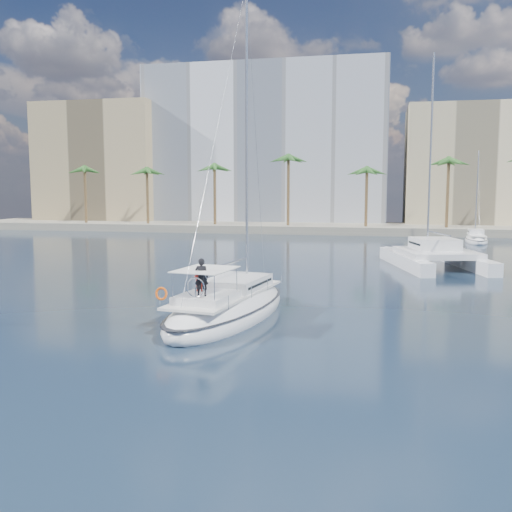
# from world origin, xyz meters

# --- Properties ---
(ground) EXTENTS (160.00, 160.00, 0.00)m
(ground) POSITION_xyz_m (0.00, 0.00, 0.00)
(ground) COLOR black
(ground) RESTS_ON ground
(quay) EXTENTS (120.00, 14.00, 1.20)m
(quay) POSITION_xyz_m (0.00, 61.00, 0.60)
(quay) COLOR gray
(quay) RESTS_ON ground
(building_modern) EXTENTS (42.00, 16.00, 28.00)m
(building_modern) POSITION_xyz_m (-12.00, 73.00, 14.00)
(building_modern) COLOR white
(building_modern) RESTS_ON ground
(building_tan_left) EXTENTS (22.00, 14.00, 22.00)m
(building_tan_left) POSITION_xyz_m (-42.00, 69.00, 11.00)
(building_tan_left) COLOR tan
(building_tan_left) RESTS_ON ground
(building_beige) EXTENTS (20.00, 14.00, 20.00)m
(building_beige) POSITION_xyz_m (22.00, 70.00, 10.00)
(building_beige) COLOR beige
(building_beige) RESTS_ON ground
(palm_left) EXTENTS (3.60, 3.60, 12.30)m
(palm_left) POSITION_xyz_m (-34.00, 57.00, 10.28)
(palm_left) COLOR brown
(palm_left) RESTS_ON ground
(palm_centre) EXTENTS (3.60, 3.60, 12.30)m
(palm_centre) POSITION_xyz_m (0.00, 57.00, 10.28)
(palm_centre) COLOR brown
(palm_centre) RESTS_ON ground
(main_sloop) EXTENTS (5.78, 12.96, 18.57)m
(main_sloop) POSITION_xyz_m (0.21, -1.13, 0.55)
(main_sloop) COLOR white
(main_sloop) RESTS_ON ground
(catamaran) EXTENTS (9.22, 13.93, 18.55)m
(catamaran) POSITION_xyz_m (12.64, 21.80, 1.17)
(catamaran) COLOR white
(catamaran) RESTS_ON ground
(seagull) EXTENTS (1.23, 0.53, 0.23)m
(seagull) POSITION_xyz_m (-1.28, 4.31, 0.58)
(seagull) COLOR silver
(seagull) RESTS_ON ground
(moored_yacht_a) EXTENTS (3.37, 9.52, 11.90)m
(moored_yacht_a) POSITION_xyz_m (20.00, 47.00, 0.00)
(moored_yacht_a) COLOR white
(moored_yacht_a) RESTS_ON ground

